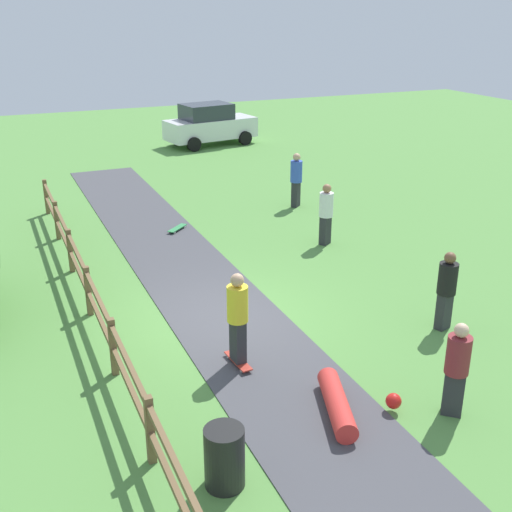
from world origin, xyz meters
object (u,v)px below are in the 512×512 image
(bystander_maroon, at_px, (457,366))
(bystander_black, at_px, (447,287))
(skateboard_loose, at_px, (177,228))
(parked_car_white, at_px, (210,124))
(trash_bin, at_px, (224,457))
(bystander_white, at_px, (326,212))
(bystander_blue, at_px, (296,177))
(skater_fallen, at_px, (341,403))
(skater_riding, at_px, (238,315))

(bystander_maroon, bearing_deg, bystander_black, 54.07)
(skateboard_loose, bearing_deg, parked_car_white, 66.06)
(trash_bin, relative_size, bystander_black, 0.54)
(trash_bin, distance_m, bystander_black, 6.25)
(bystander_maroon, relative_size, bystander_black, 0.98)
(skateboard_loose, height_order, bystander_white, bystander_white)
(bystander_blue, bearing_deg, skateboard_loose, -169.15)
(skater_fallen, relative_size, bystander_maroon, 1.01)
(skater_riding, bearing_deg, skater_fallen, -64.87)
(bystander_white, xyz_separation_m, bystander_blue, (0.85, 3.48, 0.04))
(skater_riding, distance_m, skateboard_loose, 7.78)
(bystander_black, height_order, bystander_blue, bystander_blue)
(trash_bin, xyz_separation_m, bystander_black, (5.70, 2.52, 0.46))
(bystander_black, bearing_deg, skateboard_loose, 112.07)
(skater_riding, distance_m, skater_fallen, 2.41)
(skater_fallen, distance_m, bystander_maroon, 1.91)
(skater_riding, bearing_deg, trash_bin, -115.20)
(trash_bin, xyz_separation_m, skateboard_loose, (2.48, 10.47, -0.36))
(skater_riding, bearing_deg, bystander_blue, 57.33)
(bystander_black, distance_m, parked_car_white, 19.34)
(bystander_white, distance_m, parked_car_white, 14.06)
(skateboard_loose, distance_m, bystander_maroon, 10.52)
(bystander_blue, distance_m, parked_car_white, 10.51)
(skateboard_loose, bearing_deg, bystander_black, -67.93)
(skater_riding, bearing_deg, bystander_maroon, -46.53)
(bystander_white, height_order, parked_car_white, parked_car_white)
(skater_riding, height_order, skater_fallen, skater_riding)
(bystander_black, bearing_deg, skater_riding, 175.91)
(bystander_maroon, relative_size, bystander_blue, 0.92)
(trash_bin, relative_size, bystander_white, 0.53)
(skater_fallen, xyz_separation_m, parked_car_white, (5.20, 21.00, 0.76))
(skater_riding, height_order, bystander_blue, skater_riding)
(trash_bin, relative_size, bystander_blue, 0.51)
(bystander_white, relative_size, bystander_maroon, 1.04)
(bystander_white, xyz_separation_m, bystander_maroon, (-1.97, -7.73, -0.04))
(trash_bin, distance_m, parked_car_white, 23.03)
(parked_car_white, bearing_deg, bystander_blue, -94.06)
(skateboard_loose, relative_size, bystander_blue, 0.41)
(bystander_maroon, relative_size, parked_car_white, 0.37)
(bystander_blue, bearing_deg, bystander_maroon, -104.12)
(bystander_white, bearing_deg, skater_fallen, -117.21)
(bystander_black, relative_size, bystander_blue, 0.94)
(trash_bin, relative_size, skateboard_loose, 1.24)
(trash_bin, height_order, parked_car_white, parked_car_white)
(bystander_maroon, height_order, bystander_blue, bystander_blue)
(skateboard_loose, distance_m, bystander_black, 8.62)
(trash_bin, distance_m, bystander_maroon, 3.96)
(skateboard_loose, xyz_separation_m, bystander_black, (3.22, -7.95, 0.82))
(skater_fallen, height_order, bystander_black, bystander_black)
(trash_bin, height_order, bystander_white, bystander_white)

